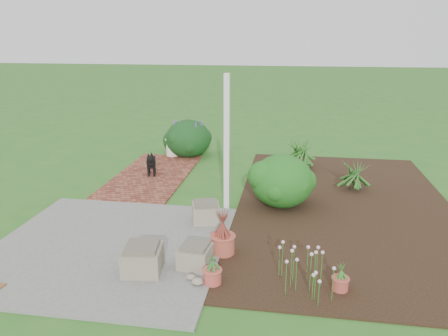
# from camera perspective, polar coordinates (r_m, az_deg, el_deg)

# --- Properties ---
(ground) EXTENTS (80.00, 80.00, 0.00)m
(ground) POSITION_cam_1_polar(r_m,az_deg,el_deg) (8.21, -1.83, -5.42)
(ground) COLOR #2A641F
(ground) RESTS_ON ground
(concrete_patio) EXTENTS (3.50, 3.50, 0.04)m
(concrete_patio) POSITION_cam_1_polar(r_m,az_deg,el_deg) (7.03, -14.84, -9.85)
(concrete_patio) COLOR slate
(concrete_patio) RESTS_ON ground
(brick_path) EXTENTS (1.60, 3.50, 0.04)m
(brick_path) POSITION_cam_1_polar(r_m,az_deg,el_deg) (10.21, -9.36, -0.97)
(brick_path) COLOR maroon
(brick_path) RESTS_ON ground
(garden_bed) EXTENTS (4.00, 7.00, 0.03)m
(garden_bed) POSITION_cam_1_polar(r_m,az_deg,el_deg) (8.59, 15.49, -4.90)
(garden_bed) COLOR black
(garden_bed) RESTS_ON ground
(veranda_post) EXTENTS (0.10, 0.10, 2.50)m
(veranda_post) POSITION_cam_1_polar(r_m,az_deg,el_deg) (7.86, 0.37, 3.17)
(veranda_post) COLOR white
(veranda_post) RESTS_ON ground
(stone_trough_near) EXTENTS (0.57, 0.57, 0.34)m
(stone_trough_near) POSITION_cam_1_polar(r_m,az_deg,el_deg) (6.14, -10.58, -11.71)
(stone_trough_near) COLOR #766D5B
(stone_trough_near) RESTS_ON concrete_patio
(stone_trough_mid) EXTENTS (0.46, 0.46, 0.28)m
(stone_trough_mid) POSITION_cam_1_polar(r_m,az_deg,el_deg) (6.19, -3.79, -11.47)
(stone_trough_mid) COLOR #766D5B
(stone_trough_mid) RESTS_ON concrete_patio
(stone_trough_far) EXTENTS (0.56, 0.56, 0.30)m
(stone_trough_far) POSITION_cam_1_polar(r_m,az_deg,el_deg) (7.56, -2.38, -5.90)
(stone_trough_far) COLOR gray
(stone_trough_far) RESTS_ON concrete_patio
(black_dog) EXTENTS (0.30, 0.60, 0.53)m
(black_dog) POSITION_cam_1_polar(r_m,az_deg,el_deg) (10.07, -9.51, 0.77)
(black_dog) COLOR black
(black_dog) RESTS_ON brick_path
(cream_ceramic_urn) EXTENTS (0.35, 0.35, 0.45)m
(cream_ceramic_urn) POSITION_cam_1_polar(r_m,az_deg,el_deg) (11.71, -6.74, 2.72)
(cream_ceramic_urn) COLOR #EFE4C5
(cream_ceramic_urn) RESTS_ON brick_path
(evergreen_shrub) EXTENTS (1.39, 1.39, 1.00)m
(evergreen_shrub) POSITION_cam_1_polar(r_m,az_deg,el_deg) (8.25, 7.61, -1.51)
(evergreen_shrub) COLOR #113D10
(evergreen_shrub) RESTS_ON garden_bed
(agapanthus_clump_back) EXTENTS (1.04, 1.04, 0.77)m
(agapanthus_clump_back) POSITION_cam_1_polar(r_m,az_deg,el_deg) (9.42, 16.63, -0.48)
(agapanthus_clump_back) COLOR #0F3614
(agapanthus_clump_back) RESTS_ON garden_bed
(agapanthus_clump_front) EXTENTS (1.23, 1.23, 0.90)m
(agapanthus_clump_front) POSITION_cam_1_polar(r_m,az_deg,el_deg) (10.66, 9.89, 2.36)
(agapanthus_clump_front) COLOR #183B0E
(agapanthus_clump_front) RESTS_ON garden_bed
(pink_flower_patch) EXTENTS (1.11, 1.11, 0.54)m
(pink_flower_patch) POSITION_cam_1_polar(r_m,az_deg,el_deg) (5.67, 11.08, -13.24)
(pink_flower_patch) COLOR #113D0F
(pink_flower_patch) RESTS_ON garden_bed
(terracotta_pot_bronze) EXTENTS (0.44, 0.44, 0.29)m
(terracotta_pot_bronze) POSITION_cam_1_polar(r_m,az_deg,el_deg) (6.53, -0.16, -9.90)
(terracotta_pot_bronze) COLOR #AA4B39
(terracotta_pot_bronze) RESTS_ON garden_bed
(terracotta_pot_small_left) EXTENTS (0.23, 0.23, 0.17)m
(terracotta_pot_small_left) POSITION_cam_1_polar(r_m,az_deg,el_deg) (5.90, 14.93, -14.37)
(terracotta_pot_small_left) COLOR #A74338
(terracotta_pot_small_left) RESTS_ON garden_bed
(terracotta_pot_small_right) EXTENTS (0.25, 0.25, 0.20)m
(terracotta_pot_small_right) POSITION_cam_1_polar(r_m,az_deg,el_deg) (5.84, -1.53, -13.92)
(terracotta_pot_small_right) COLOR #B4493D
(terracotta_pot_small_right) RESTS_ON garden_bed
(purple_flowering_bush) EXTENTS (1.22, 1.22, 1.02)m
(purple_flowering_bush) POSITION_cam_1_polar(r_m,az_deg,el_deg) (11.68, -4.71, 3.98)
(purple_flowering_bush) COLOR black
(purple_flowering_bush) RESTS_ON ground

